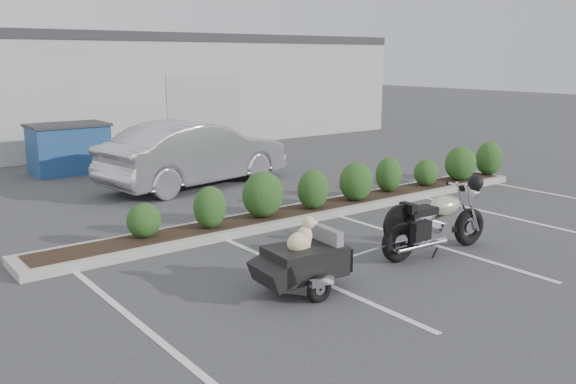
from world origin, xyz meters
TOP-DOWN VIEW (x-y plane):
  - ground at (0.00, 0.00)m, footprint 90.00×90.00m
  - planter_kerb at (1.00, 2.20)m, footprint 12.00×1.00m
  - building at (0.00, 17.00)m, footprint 26.00×10.00m
  - motorcycle at (0.85, -1.01)m, footprint 2.30×0.78m
  - pet_trailer at (-1.93, -0.98)m, footprint 1.84×1.03m
  - sedan at (0.39, 6.23)m, footprint 5.18×2.58m
  - dumpster at (-1.57, 9.92)m, footprint 2.11×1.46m

SIDE VIEW (x-z plane):
  - ground at x=0.00m, z-range 0.00..0.00m
  - planter_kerb at x=1.00m, z-range 0.00..0.15m
  - pet_trailer at x=-1.93m, z-range -0.09..1.01m
  - motorcycle at x=0.85m, z-range -0.13..1.19m
  - dumpster at x=-1.57m, z-range 0.01..1.39m
  - sedan at x=0.39m, z-range 0.00..1.63m
  - building at x=0.00m, z-range 0.00..4.00m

